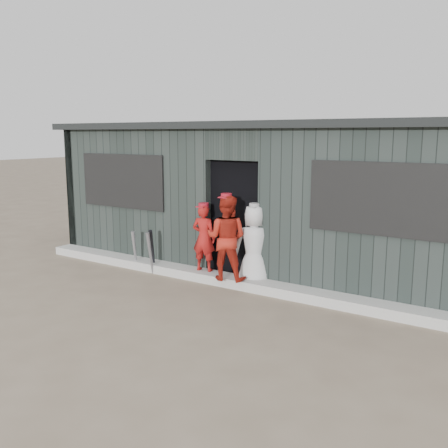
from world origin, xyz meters
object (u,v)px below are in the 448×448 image
Objects in this scene: bat_left at (135,250)px; dugout at (274,195)px; bat_right at (153,250)px; player_red_right at (226,238)px; bat_mid at (150,253)px; player_red_left at (204,238)px; player_grey_back at (254,246)px.

dugout is (1.88, 1.79, 0.93)m from bat_left.
player_red_right reaches higher than bat_right.
dugout reaches higher than bat_left.
player_red_right is (2.03, -0.08, 0.47)m from bat_left.
bat_left is at bearing -136.40° from dugout.
bat_mid is 0.97× the size of bat_right.
bat_left is 0.63× the size of player_red_left.
bat_left is at bearing -17.17° from player_red_right.
player_red_right is (0.60, -0.23, 0.11)m from player_red_left.
player_red_right is 1.93m from dugout.
bat_right is at bearing 3.78° from bat_left.
player_grey_back reaches higher than bat_left.
player_grey_back is at bearing -73.56° from dugout.
player_grey_back is at bearing -144.11° from player_red_right.
bat_right is 1.69m from player_red_right.
player_red_right reaches higher than bat_mid.
player_red_right reaches higher than player_grey_back.
player_red_left is at bearing 6.07° from bat_left.
player_red_left reaches higher than bat_right.
bat_right is (-0.08, 0.15, 0.01)m from bat_mid.
bat_mid is 1.91m from player_grey_back.
player_grey_back reaches higher than player_red_left.
bat_right is at bearing -17.89° from player_grey_back.
bat_mid is 0.57× the size of player_grey_back.
player_red_left is at bearing -105.23° from dugout.
player_red_left is at bearing -17.06° from player_grey_back.
bat_left is 2.36m from player_grey_back.
dugout is at bearing -99.15° from player_grey_back.
dugout is at bearing -100.43° from player_red_right.
bat_right is 2.47m from dugout.
bat_right is at bearing -129.94° from dugout.
dugout is (0.45, 1.64, 0.58)m from player_red_left.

